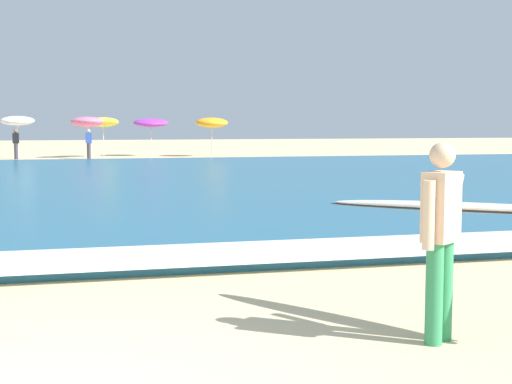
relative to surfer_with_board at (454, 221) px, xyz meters
name	(u,v)px	position (x,y,z in m)	size (l,w,h in m)	color
sea	(59,183)	(-3.68, 17.17, -0.96)	(120.00, 28.00, 0.14)	#1E6084
surf_foam	(40,261)	(-3.68, 3.77, -0.89)	(120.00, 1.68, 0.01)	white
surfer_with_board	(454,221)	(0.00, 0.00, 0.00)	(1.97, 2.55, 1.73)	#338E56
beach_umbrella_4	(17,121)	(-6.17, 36.48, 0.99)	(1.84, 1.87, 2.35)	beige
beach_umbrella_5	(87,122)	(-2.45, 35.37, 0.92)	(1.80, 1.83, 2.29)	beige
beach_umbrella_6	(103,122)	(-1.57, 36.18, 0.91)	(1.75, 1.79, 2.29)	beige
beach_umbrella_7	(151,123)	(1.17, 36.80, 0.89)	(2.01, 2.05, 2.25)	beige
beach_umbrella_8	(212,123)	(4.49, 35.46, 0.89)	(1.85, 1.89, 2.27)	beige
beachgoer_near_row_left	(89,143)	(-2.43, 33.88, -0.19)	(0.32, 0.20, 1.58)	#383842
beachgoer_near_row_right	(16,143)	(-6.15, 34.53, -0.19)	(0.32, 0.20, 1.58)	#383842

